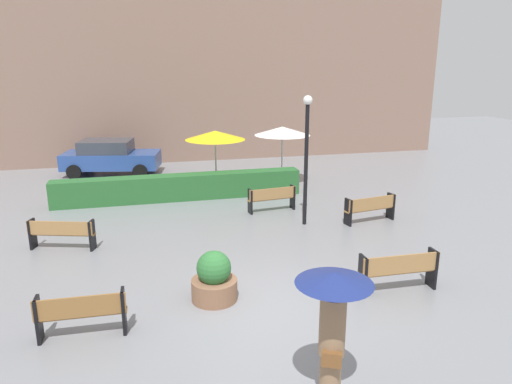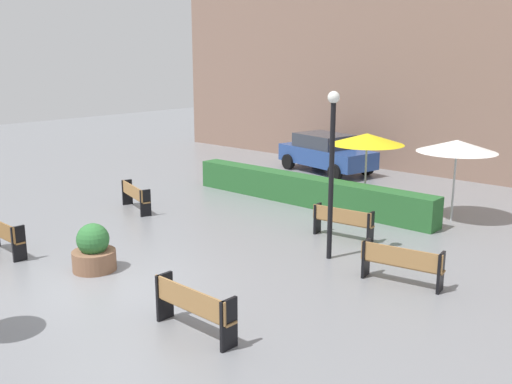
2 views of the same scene
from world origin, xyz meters
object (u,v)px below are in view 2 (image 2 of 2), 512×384
object	(u,v)px
bench_far_left	(135,195)
patio_umbrella_white	(457,146)
planter_pot	(94,250)
parked_car	(326,152)
bench_near_left	(3,234)
bench_near_right	(193,306)
bench_back_row	(343,220)
bench_far_right	(402,262)
patio_umbrella_yellow	(367,139)
lamp_post	(332,159)

from	to	relation	value
bench_far_left	patio_umbrella_white	world-z (taller)	patio_umbrella_white
planter_pot	patio_umbrella_white	distance (m)	10.43
parked_car	bench_near_left	bearing A→B (deg)	-89.78
bench_near_right	bench_back_row	xyz separation A→B (m)	(-1.09, 6.33, -0.03)
bench_far_right	patio_umbrella_white	world-z (taller)	patio_umbrella_white
patio_umbrella_white	parked_car	size ratio (longest dim) A/B	0.54
patio_umbrella_yellow	parked_car	xyz separation A→B (m)	(-4.19, 3.79, -1.36)
bench_far_right	planter_pot	distance (m)	6.82
bench_near_right	parked_car	xyz separation A→B (m)	(-6.64, 13.47, 0.29)
bench_far_right	bench_far_left	bearing A→B (deg)	-179.63
bench_near_right	lamp_post	distance (m)	5.20
patio_umbrella_yellow	planter_pot	bearing A→B (deg)	-99.69
bench_near_right	bench_far_right	world-z (taller)	bench_near_right
patio_umbrella_yellow	parked_car	world-z (taller)	patio_umbrella_yellow
bench_far_right	planter_pot	bearing A→B (deg)	-145.51
bench_back_row	bench_far_right	world-z (taller)	bench_far_right
bench_far_left	bench_far_right	size ratio (longest dim) A/B	1.00
bench_back_row	planter_pot	size ratio (longest dim) A/B	1.55
bench_near_right	patio_umbrella_white	world-z (taller)	patio_umbrella_white
lamp_post	parked_car	size ratio (longest dim) A/B	0.89
bench_near_right	lamp_post	bearing A→B (deg)	95.50
parked_car	bench_far_right	bearing A→B (deg)	-47.41
bench_near_right	bench_near_left	distance (m)	6.59
bench_far_left	planter_pot	bearing A→B (deg)	-47.02
bench_back_row	patio_umbrella_yellow	size ratio (longest dim) A/B	0.72
bench_far_right	bench_near_right	bearing A→B (deg)	-109.88
bench_near_left	patio_umbrella_yellow	xyz separation A→B (m)	(4.13, 9.91, 1.67)
planter_pot	bench_back_row	bearing A→B (deg)	63.01
bench_near_left	patio_umbrella_yellow	distance (m)	10.87
bench_far_right	parked_car	distance (m)	12.21
lamp_post	patio_umbrella_yellow	xyz separation A→B (m)	(-1.99, 4.86, -0.26)
bench_back_row	bench_far_left	size ratio (longest dim) A/B	0.96
bench_far_right	lamp_post	bearing A→B (deg)	170.82
bench_far_left	parked_car	world-z (taller)	parked_car
bench_near_right	patio_umbrella_white	distance (m)	10.08
lamp_post	parked_car	distance (m)	10.75
bench_back_row	lamp_post	xyz separation A→B (m)	(0.63, -1.52, 1.94)
bench_near_right	parked_car	distance (m)	15.02
bench_near_left	bench_far_right	xyz separation A→B (m)	(8.21, 4.72, -0.01)
bench_far_left	patio_umbrella_white	size ratio (longest dim) A/B	0.74
bench_far_right	lamp_post	size ratio (longest dim) A/B	0.45
bench_back_row	planter_pot	distance (m)	6.42
planter_pot	parked_car	world-z (taller)	parked_car
bench_near_left	parked_car	bearing A→B (deg)	90.22
patio_umbrella_white	lamp_post	bearing A→B (deg)	-99.10
bench_near_right	bench_near_left	xyz separation A→B (m)	(-6.59, -0.24, -0.02)
bench_far_left	planter_pot	xyz separation A→B (m)	(3.55, -3.80, -0.03)
bench_far_right	bench_back_row	bearing A→B (deg)	145.60
bench_back_row	patio_umbrella_white	bearing A→B (deg)	68.10
bench_back_row	lamp_post	distance (m)	2.54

